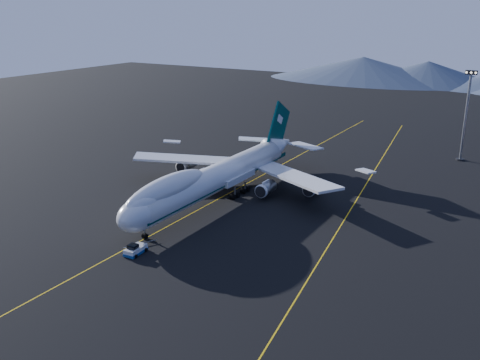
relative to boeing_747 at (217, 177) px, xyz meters
The scene contains 6 objects.
ground 5.81m from the boeing_747, 90.00° to the right, with size 500.00×500.00×0.00m, color black.
taxiway_line_main 5.80m from the boeing_747, 90.00° to the right, with size 0.25×220.00×0.01m, color yellow.
taxiway_line_side 32.14m from the boeing_747, 18.38° to the left, with size 0.25×200.00×0.01m, color yellow.
boeing_747 is the anchor object (origin of this frame).
pushback_tug 33.28m from the boeing_747, 84.76° to the right, with size 3.00×4.90×2.06m.
floodlight_mast 80.90m from the boeing_747, 56.59° to the left, with size 3.32×2.49×26.90m.
Camera 1 is at (66.48, -101.30, 44.06)m, focal length 40.00 mm.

